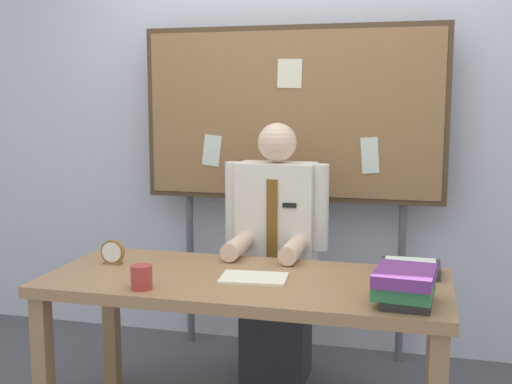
# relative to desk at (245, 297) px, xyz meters

# --- Properties ---
(back_wall) EXTENTS (6.40, 0.08, 2.70)m
(back_wall) POSITION_rel_desk_xyz_m (0.00, 1.19, 0.70)
(back_wall) COLOR silver
(back_wall) RESTS_ON ground_plane
(desk) EXTENTS (1.75, 0.75, 0.73)m
(desk) POSITION_rel_desk_xyz_m (0.00, 0.00, 0.00)
(desk) COLOR #9E754C
(desk) RESTS_ON ground_plane
(person) EXTENTS (0.55, 0.56, 1.38)m
(person) POSITION_rel_desk_xyz_m (0.00, 0.61, -0.00)
(person) COLOR #2D2D33
(person) RESTS_ON ground_plane
(bulletin_board) EXTENTS (1.73, 0.09, 1.91)m
(bulletin_board) POSITION_rel_desk_xyz_m (-0.00, 0.99, 0.75)
(bulletin_board) COLOR #4C3823
(bulletin_board) RESTS_ON ground_plane
(book_stack) EXTENTS (0.24, 0.29, 0.13)m
(book_stack) POSITION_rel_desk_xyz_m (0.68, -0.20, 0.16)
(book_stack) COLOR #262626
(book_stack) RESTS_ON desk
(open_notebook) EXTENTS (0.30, 0.22, 0.01)m
(open_notebook) POSITION_rel_desk_xyz_m (0.04, -0.02, 0.09)
(open_notebook) COLOR #F4EFCC
(open_notebook) RESTS_ON desk
(desk_clock) EXTENTS (0.12, 0.04, 0.12)m
(desk_clock) POSITION_rel_desk_xyz_m (-0.67, 0.07, 0.14)
(desk_clock) COLOR olive
(desk_clock) RESTS_ON desk
(coffee_mug) EXTENTS (0.09, 0.09, 0.10)m
(coffee_mug) POSITION_rel_desk_xyz_m (-0.37, -0.27, 0.14)
(coffee_mug) COLOR #B23833
(coffee_mug) RESTS_ON desk
(paper_tray) EXTENTS (0.26, 0.20, 0.06)m
(paper_tray) POSITION_rel_desk_xyz_m (0.69, 0.23, 0.12)
(paper_tray) COLOR #333338
(paper_tray) RESTS_ON desk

